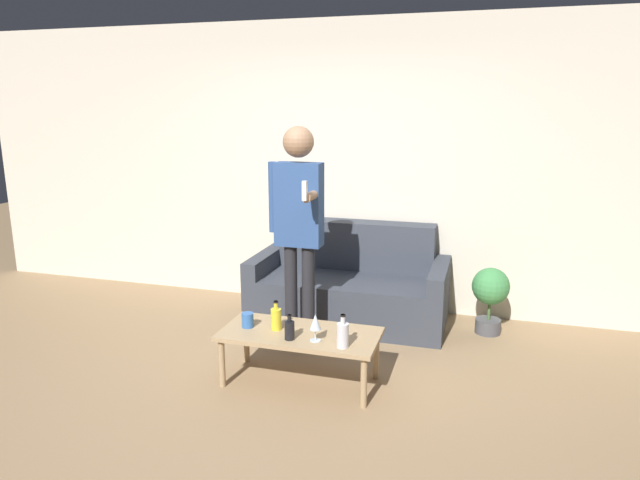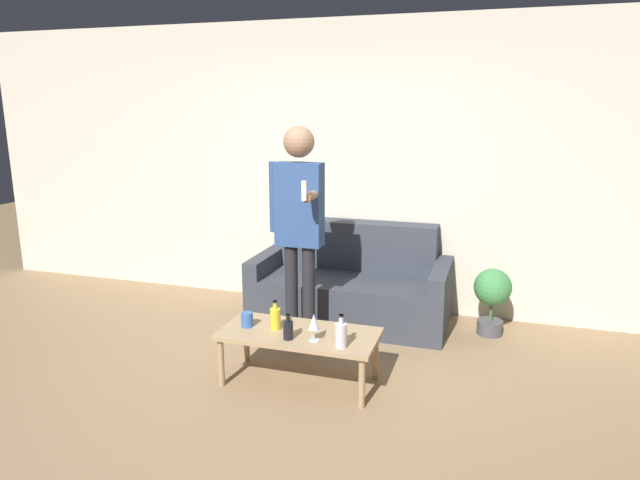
{
  "view_description": "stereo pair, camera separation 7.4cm",
  "coord_description": "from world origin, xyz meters",
  "px_view_note": "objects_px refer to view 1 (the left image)",
  "views": [
    {
      "loc": [
        1.32,
        -3.23,
        1.93
      ],
      "look_at": [
        0.15,
        0.73,
        0.95
      ],
      "focal_mm": 32.0,
      "sensor_mm": 36.0,
      "label": 1
    },
    {
      "loc": [
        1.39,
        -3.21,
        1.93
      ],
      "look_at": [
        0.15,
        0.73,
        0.95
      ],
      "focal_mm": 32.0,
      "sensor_mm": 36.0,
      "label": 2
    }
  ],
  "objects_px": {
    "couch": "(350,287)",
    "coffee_table": "(300,338)",
    "bottle_orange": "(343,334)",
    "person_standing_front": "(298,217)"
  },
  "relations": [
    {
      "from": "bottle_orange",
      "to": "person_standing_front",
      "type": "distance_m",
      "value": 1.09
    },
    {
      "from": "bottle_orange",
      "to": "coffee_table",
      "type": "bearing_deg",
      "value": 155.55
    },
    {
      "from": "couch",
      "to": "person_standing_front",
      "type": "height_order",
      "value": "person_standing_front"
    },
    {
      "from": "coffee_table",
      "to": "person_standing_front",
      "type": "bearing_deg",
      "value": 108.98
    },
    {
      "from": "bottle_orange",
      "to": "person_standing_front",
      "type": "xyz_separation_m",
      "value": [
        -0.54,
        0.72,
        0.62
      ]
    },
    {
      "from": "couch",
      "to": "bottle_orange",
      "type": "height_order",
      "value": "couch"
    },
    {
      "from": "couch",
      "to": "coffee_table",
      "type": "height_order",
      "value": "couch"
    },
    {
      "from": "couch",
      "to": "coffee_table",
      "type": "bearing_deg",
      "value": -91.94
    },
    {
      "from": "coffee_table",
      "to": "bottle_orange",
      "type": "xyz_separation_m",
      "value": [
        0.35,
        -0.16,
        0.13
      ]
    },
    {
      "from": "coffee_table",
      "to": "person_standing_front",
      "type": "distance_m",
      "value": 0.95
    }
  ]
}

